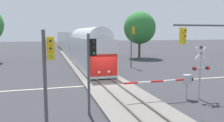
% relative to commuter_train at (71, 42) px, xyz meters
% --- Properties ---
extents(ground_plane, '(220.00, 220.00, 0.00)m').
position_rel_commuter_train_xyz_m(ground_plane, '(-0.00, -31.98, -2.73)').
color(ground_plane, '#333338').
extents(road_centre_stripe, '(44.00, 0.20, 0.01)m').
position_rel_commuter_train_xyz_m(road_centre_stripe, '(-0.00, -31.98, -2.72)').
color(road_centre_stripe, beige).
rests_on(road_centre_stripe, ground).
extents(railway_track, '(4.40, 80.00, 0.32)m').
position_rel_commuter_train_xyz_m(railway_track, '(-0.00, -31.98, -2.63)').
color(railway_track, slate).
rests_on(railway_track, ground).
extents(commuter_train, '(3.04, 65.63, 5.16)m').
position_rel_commuter_train_xyz_m(commuter_train, '(0.00, 0.00, 0.00)').
color(commuter_train, silver).
rests_on(commuter_train, railway_track).
extents(crossing_gate_near, '(5.44, 0.40, 1.80)m').
position_rel_commuter_train_xyz_m(crossing_gate_near, '(3.91, -38.03, -1.34)').
color(crossing_gate_near, '#B7B7BC').
rests_on(crossing_gate_near, ground).
extents(crossing_signal_mast, '(1.36, 0.44, 3.96)m').
position_rel_commuter_train_xyz_m(crossing_signal_mast, '(5.32, -38.40, -0.31)').
color(crossing_signal_mast, '#B2B2B7').
rests_on(crossing_signal_mast, ground).
extents(traffic_signal_far_side, '(0.53, 0.38, 5.96)m').
position_rel_commuter_train_xyz_m(traffic_signal_far_side, '(6.08, -22.62, 1.25)').
color(traffic_signal_far_side, '#4C4C51').
rests_on(traffic_signal_far_side, ground).
extents(traffic_signal_near_right, '(4.74, 0.38, 5.57)m').
position_rel_commuter_train_xyz_m(traffic_signal_near_right, '(5.06, -40.12, 1.48)').
color(traffic_signal_near_right, '#4C4C51').
rests_on(traffic_signal_near_right, ground).
extents(traffic_signal_median, '(0.53, 0.38, 4.82)m').
position_rel_commuter_train_xyz_m(traffic_signal_median, '(-2.88, -39.32, 0.51)').
color(traffic_signal_median, '#4C4C51').
rests_on(traffic_signal_median, ground).
extents(traffic_signal_near_left, '(0.53, 0.38, 5.00)m').
position_rel_commuter_train_xyz_m(traffic_signal_near_left, '(-5.32, -42.09, 0.63)').
color(traffic_signal_near_left, '#4C4C51').
rests_on(traffic_signal_near_left, ground).
extents(oak_far_right, '(6.01, 6.01, 8.82)m').
position_rel_commuter_train_xyz_m(oak_far_right, '(11.74, -11.71, 3.01)').
color(oak_far_right, '#4C3828').
rests_on(oak_far_right, ground).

